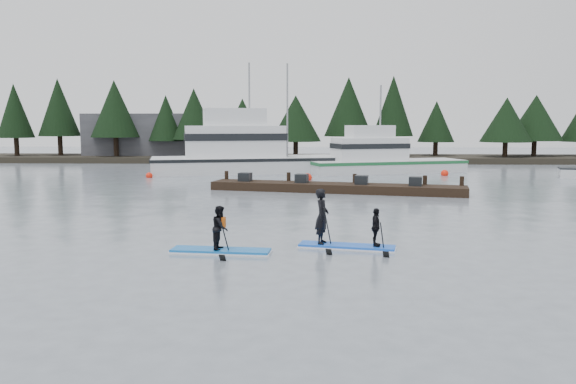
{
  "coord_description": "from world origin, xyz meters",
  "views": [
    {
      "loc": [
        0.84,
        -16.97,
        3.88
      ],
      "look_at": [
        0.0,
        6.0,
        1.1
      ],
      "focal_mm": 35.0,
      "sensor_mm": 36.0,
      "label": 1
    }
  ],
  "objects_px": {
    "paddleboard_solo": "(221,236)",
    "floating_dock": "(335,188)",
    "fishing_boat_medium": "(382,166)",
    "paddleboard_duo": "(342,226)",
    "fishing_boat_large": "(254,163)"
  },
  "relations": [
    {
      "from": "fishing_boat_medium",
      "to": "paddleboard_duo",
      "type": "bearing_deg",
      "value": -118.09
    },
    {
      "from": "fishing_boat_medium",
      "to": "paddleboard_solo",
      "type": "xyz_separation_m",
      "value": [
        -8.64,
        -28.95,
        -0.01
      ]
    },
    {
      "from": "fishing_boat_medium",
      "to": "paddleboard_duo",
      "type": "xyz_separation_m",
      "value": [
        -4.93,
        -28.13,
        0.15
      ]
    },
    {
      "from": "fishing_boat_medium",
      "to": "floating_dock",
      "type": "height_order",
      "value": "fishing_boat_medium"
    },
    {
      "from": "paddleboard_solo",
      "to": "paddleboard_duo",
      "type": "xyz_separation_m",
      "value": [
        3.72,
        0.82,
        0.16
      ]
    },
    {
      "from": "paddleboard_solo",
      "to": "paddleboard_duo",
      "type": "relative_size",
      "value": 1.0
    },
    {
      "from": "fishing_boat_large",
      "to": "floating_dock",
      "type": "height_order",
      "value": "fishing_boat_large"
    },
    {
      "from": "floating_dock",
      "to": "paddleboard_solo",
      "type": "height_order",
      "value": "paddleboard_solo"
    },
    {
      "from": "floating_dock",
      "to": "paddleboard_duo",
      "type": "relative_size",
      "value": 4.75
    },
    {
      "from": "paddleboard_solo",
      "to": "floating_dock",
      "type": "bearing_deg",
      "value": 80.45
    },
    {
      "from": "floating_dock",
      "to": "fishing_boat_medium",
      "type": "bearing_deg",
      "value": 84.48
    },
    {
      "from": "floating_dock",
      "to": "paddleboard_duo",
      "type": "xyz_separation_m",
      "value": [
        -0.5,
        -14.77,
        0.44
      ]
    },
    {
      "from": "paddleboard_duo",
      "to": "paddleboard_solo",
      "type": "bearing_deg",
      "value": -155.53
    },
    {
      "from": "fishing_boat_medium",
      "to": "paddleboard_solo",
      "type": "bearing_deg",
      "value": -124.79
    },
    {
      "from": "paddleboard_duo",
      "to": "fishing_boat_medium",
      "type": "bearing_deg",
      "value": 92.13
    }
  ]
}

